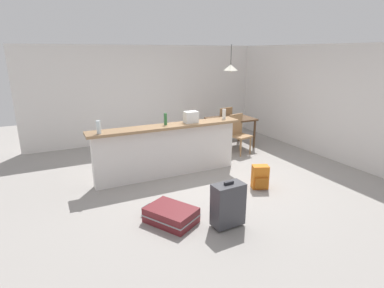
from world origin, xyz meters
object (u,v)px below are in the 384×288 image
Objects in this scene: bottle_white at (224,114)px; dining_chair_near_partition at (239,132)px; pendant_lamp at (231,67)px; suitcase_upright_charcoal at (228,204)px; dining_table at (231,122)px; backpack_orange at (260,177)px; bottle_green at (165,119)px; suitcase_flat_maroon at (171,215)px; dining_chair_far_side at (223,123)px; bottle_clear at (99,127)px; grocery_bag at (191,117)px.

dining_chair_near_partition is at bearing 36.46° from bottle_white.
pendant_lamp is 4.07m from suitcase_upright_charcoal.
backpack_orange is (-0.89, -2.36, -0.44)m from dining_table.
bottle_green is 2.05m from suitcase_flat_maroon.
dining_chair_far_side is (0.10, 0.51, -0.13)m from dining_table.
bottle_clear is 1.01× the size of bottle_green.
suitcase_flat_maroon is (-2.75, -2.74, -0.54)m from dining_table.
pendant_lamp is (3.31, 1.15, 0.85)m from bottle_clear.
dining_chair_near_partition is at bearing 21.11° from grocery_bag.
dining_chair_near_partition is at bearing -101.34° from dining_chair_far_side.
bottle_clear is 2.92m from backpack_orange.
bottle_white is 0.30× the size of suitcase_upright_charcoal.
dining_table is at bearing 69.36° from backpack_orange.
suitcase_flat_maroon is (-2.85, -3.25, -0.41)m from dining_chair_far_side.
pendant_lamp is 0.73× the size of suitcase_flat_maroon.
bottle_white is at bearing 41.55° from suitcase_flat_maroon.
dining_chair_near_partition is 2.21× the size of backpack_orange.
pendant_lamp reaches higher than grocery_bag.
dining_table is at bearing 19.20° from bottle_clear.
bottle_white is at bearing -129.11° from dining_table.
bottle_green reaches higher than dining_table.
grocery_bag is 2.45m from dining_chair_far_side.
bottle_green is 2.44m from dining_table.
bottle_white is at bearing -121.58° from dining_chair_far_side.
bottle_clear is at bearing -168.45° from dining_chair_near_partition.
bottle_green is 0.33× the size of suitcase_upright_charcoal.
bottle_clear is 0.33× the size of suitcase_upright_charcoal.
dining_chair_far_side is (1.74, 1.62, -0.61)m from grocery_bag.
bottle_green is 1.27m from bottle_white.
bottle_clear is 1.75m from grocery_bag.
backpack_orange is (-0.78, -1.85, -0.31)m from dining_chair_near_partition.
suitcase_flat_maroon is (0.65, -1.55, -1.01)m from bottle_clear.
bottle_green is 1.09× the size of bottle_white.
grocery_bag is 2.08m from pendant_lamp.
backpack_orange is at bearing 11.43° from suitcase_flat_maroon.
bottle_white is 2.69m from suitcase_flat_maroon.
bottle_clear is 0.85× the size of grocery_bag.
backpack_orange is (-0.81, -2.33, -1.77)m from pendant_lamp.
dining_table is 1.25× the size of suitcase_flat_maroon.
bottle_white reaches higher than backpack_orange.
bottle_white is at bearing 2.24° from bottle_clear.
pendant_lamp is (1.56, 1.07, 0.85)m from grocery_bag.
dining_table reaches higher than backpack_orange.
grocery_bag is at bearing -146.09° from dining_table.
pendant_lamp is at bearing -108.37° from dining_chair_far_side.
suitcase_upright_charcoal is (-0.44, -2.07, -0.79)m from grocery_bag.
bottle_white reaches higher than dining_chair_near_partition.
bottle_green is at bearing 178.90° from bottle_white.
suitcase_flat_maroon is at bearing -135.10° from dining_table.
bottle_white is 1.97m from dining_chair_far_side.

